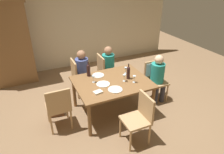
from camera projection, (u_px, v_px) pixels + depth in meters
ground_plane at (112, 111)px, 4.53m from camera, size 10.00×10.00×0.00m
rear_room_partition at (73, 23)px, 6.14m from camera, size 6.40×0.12×2.70m
armoire_cabinet at (8, 44)px, 5.22m from camera, size 1.18×0.62×2.18m
dining_table at (112, 85)px, 4.22m from camera, size 1.51×1.17×0.75m
chair_far_right at (105, 70)px, 5.15m from camera, size 0.44×0.44×0.92m
chair_right_end at (154, 75)px, 4.77m from camera, size 0.44×0.46×0.92m
chair_far_left at (79, 75)px, 4.90m from camera, size 0.44×0.44×0.92m
chair_near at (140, 116)px, 3.54m from camera, size 0.44×0.44×0.92m
chair_left_end at (58, 106)px, 3.79m from camera, size 0.44×0.44×0.92m
person_woman_host at (109, 65)px, 5.14m from camera, size 0.35×0.31×1.13m
person_man_bearded at (158, 75)px, 4.62m from camera, size 0.31×0.35×1.13m
person_man_guest at (83, 69)px, 4.89m from camera, size 0.36×0.31×1.14m
wine_bottle_tall_green at (128, 72)px, 4.22m from camera, size 0.07×0.07×0.34m
wine_bottle_dark_red at (88, 70)px, 4.33m from camera, size 0.08×0.08×0.33m
wine_glass_near_left at (134, 78)px, 4.10m from camera, size 0.07×0.07×0.15m
wine_glass_centre at (126, 69)px, 4.45m from camera, size 0.07×0.07×0.15m
wine_glass_near_right at (94, 78)px, 4.10m from camera, size 0.07×0.07×0.15m
wine_glass_far at (124, 77)px, 4.14m from camera, size 0.07×0.07×0.15m
dinner_plate_host at (103, 84)px, 4.07m from camera, size 0.27×0.27×0.01m
dinner_plate_guest_left at (115, 89)px, 3.89m from camera, size 0.28×0.28×0.01m
dinner_plate_guest_right at (98, 75)px, 4.41m from camera, size 0.26×0.26×0.01m
folded_napkin at (98, 92)px, 3.79m from camera, size 0.18×0.15×0.03m
handbag at (57, 111)px, 4.34m from camera, size 0.30×0.16×0.22m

